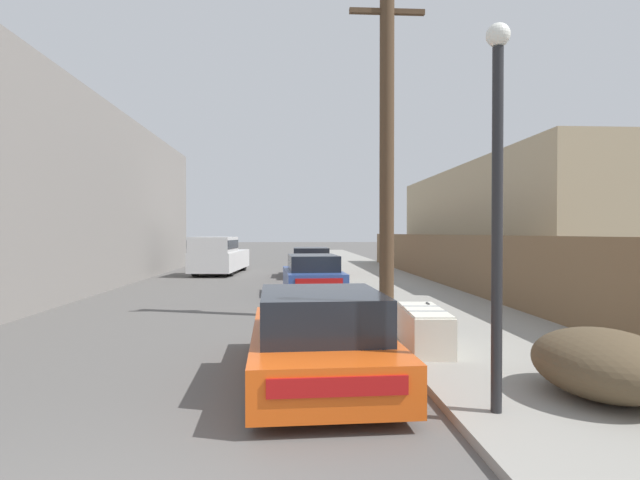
{
  "coord_description": "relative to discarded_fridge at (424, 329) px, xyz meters",
  "views": [
    {
      "loc": [
        1.44,
        -2.86,
        2.1
      ],
      "look_at": [
        1.98,
        6.7,
        1.96
      ],
      "focal_mm": 28.0,
      "sensor_mm": 36.0,
      "label": 1
    }
  ],
  "objects": [
    {
      "name": "sidewalk_curb",
      "position": [
        1.6,
        17.99,
        -0.4
      ],
      "size": [
        4.2,
        63.0,
        0.12
      ],
      "primitive_type": "cube",
      "color": "gray",
      "rests_on": "ground"
    },
    {
      "name": "street_lamp",
      "position": [
        -0.01,
        -3.03,
        2.16
      ],
      "size": [
        0.26,
        0.26,
        4.26
      ],
      "color": "#232326",
      "rests_on": "sidewalk_curb"
    },
    {
      "name": "brush_pile",
      "position": [
        1.48,
        -2.61,
        0.07
      ],
      "size": [
        1.54,
        1.89,
        0.81
      ],
      "color": "brown",
      "rests_on": "sidewalk_curb"
    },
    {
      "name": "building_right_house",
      "position": [
        8.58,
        15.56,
        2.17
      ],
      "size": [
        6.0,
        19.25,
        5.25
      ],
      "primitive_type": "cube",
      "color": "tan",
      "rests_on": "ground"
    },
    {
      "name": "parked_sports_car_red",
      "position": [
        -1.87,
        -1.34,
        0.13
      ],
      "size": [
        2.03,
        4.37,
        1.3
      ],
      "rotation": [
        0.0,
        0.0,
        0.04
      ],
      "color": "#E05114",
      "rests_on": "ground"
    },
    {
      "name": "wooden_fence",
      "position": [
        3.55,
        9.63,
        0.61
      ],
      "size": [
        0.08,
        30.81,
        1.91
      ],
      "primitive_type": "cube",
      "color": "brown",
      "rests_on": "sidewalk_curb"
    },
    {
      "name": "utility_pole",
      "position": [
        0.01,
        3.41,
        3.76
      ],
      "size": [
        1.8,
        0.35,
        8.03
      ],
      "color": "#4C3826",
      "rests_on": "sidewalk_curb"
    },
    {
      "name": "building_left_block",
      "position": [
        -12.36,
        9.62,
        2.96
      ],
      "size": [
        7.0,
        27.35,
        6.84
      ],
      "primitive_type": "cube",
      "color": "gray",
      "rests_on": "ground"
    },
    {
      "name": "car_parked_mid",
      "position": [
        -1.54,
        8.66,
        0.18
      ],
      "size": [
        2.08,
        4.3,
        1.34
      ],
      "rotation": [
        0.0,
        0.0,
        0.06
      ],
      "color": "#2D478C",
      "rests_on": "ground"
    },
    {
      "name": "discarded_fridge",
      "position": [
        0.0,
        0.0,
        0.0
      ],
      "size": [
        0.77,
        1.86,
        0.7
      ],
      "rotation": [
        0.0,
        0.0,
        -0.07
      ],
      "color": "silver",
      "rests_on": "sidewalk_curb"
    },
    {
      "name": "car_parked_far",
      "position": [
        -1.34,
        15.62,
        0.19
      ],
      "size": [
        1.91,
        4.46,
        1.39
      ],
      "rotation": [
        0.0,
        0.0,
        -0.0
      ],
      "color": "#5B1E19",
      "rests_on": "ground"
    },
    {
      "name": "pickup_truck",
      "position": [
        -5.96,
        17.17,
        0.49
      ],
      "size": [
        2.44,
        6.03,
        1.9
      ],
      "rotation": [
        0.0,
        0.0,
        3.07
      ],
      "color": "silver",
      "rests_on": "ground"
    }
  ]
}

